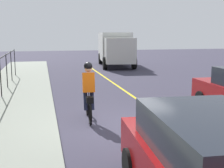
{
  "coord_description": "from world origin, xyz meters",
  "views": [
    {
      "loc": [
        -8.01,
        2.14,
        2.65
      ],
      "look_at": [
        1.4,
        -0.1,
        1.0
      ],
      "focal_mm": 46.91,
      "sensor_mm": 36.0,
      "label": 1
    }
  ],
  "objects": [
    {
      "name": "box_truck_background",
      "position": [
        15.91,
        -3.84,
        1.55
      ],
      "size": [
        6.93,
        3.16,
        2.78
      ],
      "rotation": [
        0.0,
        0.0,
        3.03
      ],
      "color": "silver",
      "rests_on": "ground"
    },
    {
      "name": "ground_plane",
      "position": [
        0.0,
        0.0,
        0.0
      ],
      "size": [
        80.0,
        80.0,
        0.0
      ],
      "primitive_type": "plane",
      "color": "#373445"
    },
    {
      "name": "lane_line_centre",
      "position": [
        0.0,
        -1.6,
        0.0
      ],
      "size": [
        36.0,
        0.12,
        0.01
      ],
      "primitive_type": "cube",
      "color": "yellow",
      "rests_on": "ground"
    },
    {
      "name": "cyclist_lead",
      "position": [
        0.68,
        0.81,
        0.91
      ],
      "size": [
        1.71,
        0.38,
        1.83
      ],
      "rotation": [
        0.0,
        0.0,
        -0.07
      ],
      "color": "black",
      "rests_on": "ground"
    }
  ]
}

